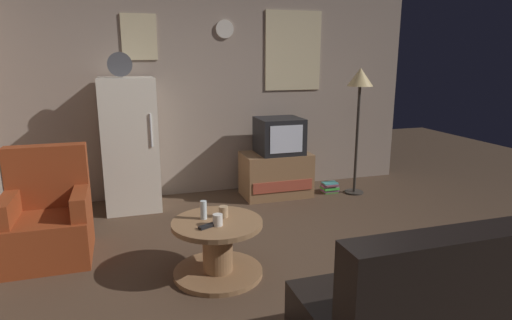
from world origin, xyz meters
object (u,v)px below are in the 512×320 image
(tv_stand, at_px, (276,174))
(mug_ceramic_tan, at_px, (223,212))
(standing_lamp, at_px, (360,87))
(mug_ceramic_white, at_px, (218,220))
(couch, at_px, (456,313))
(wine_glass, at_px, (204,210))
(crt_tv, at_px, (279,136))
(book_stack, at_px, (330,187))
(armchair, at_px, (49,220))
(coffee_table, at_px, (218,248))
(fridge, at_px, (130,144))
(remote_control, at_px, (208,226))

(tv_stand, distance_m, mug_ceramic_tan, 2.05)
(standing_lamp, relative_size, mug_ceramic_white, 17.67)
(couch, bearing_deg, wine_glass, 128.03)
(crt_tv, height_order, book_stack, crt_tv)
(wine_glass, distance_m, mug_ceramic_tan, 0.16)
(wine_glass, relative_size, armchair, 0.16)
(tv_stand, bearing_deg, mug_ceramic_white, -121.51)
(mug_ceramic_white, height_order, book_stack, mug_ceramic_white)
(crt_tv, xyz_separation_m, coffee_table, (-1.18, -1.80, -0.54))
(fridge, xyz_separation_m, mug_ceramic_tan, (0.66, -1.81, -0.25))
(fridge, relative_size, wine_glass, 11.80)
(standing_lamp, bearing_deg, coffee_table, -143.53)
(remote_control, xyz_separation_m, book_stack, (1.95, 1.81, -0.40))
(mug_ceramic_white, bearing_deg, book_stack, 43.75)
(standing_lamp, bearing_deg, book_stack, 159.32)
(wine_glass, xyz_separation_m, remote_control, (-0.00, -0.18, -0.06))
(tv_stand, height_order, mug_ceramic_white, same)
(fridge, bearing_deg, couch, -63.15)
(crt_tv, relative_size, remote_control, 3.60)
(crt_tv, bearing_deg, mug_ceramic_tan, -122.82)
(crt_tv, height_order, armchair, crt_tv)
(mug_ceramic_tan, xyz_separation_m, book_stack, (1.79, 1.63, -0.44))
(crt_tv, bearing_deg, mug_ceramic_white, -122.36)
(couch, bearing_deg, armchair, 137.86)
(wine_glass, xyz_separation_m, couch, (1.16, -1.48, -0.22))
(remote_control, xyz_separation_m, couch, (1.16, -1.30, -0.16))
(mug_ceramic_white, distance_m, remote_control, 0.09)
(crt_tv, xyz_separation_m, couch, (-0.12, -3.20, -0.46))
(mug_ceramic_white, bearing_deg, mug_ceramic_tan, 62.85)
(standing_lamp, bearing_deg, armchair, -166.70)
(coffee_table, xyz_separation_m, mug_ceramic_tan, (0.07, 0.07, 0.28))
(crt_tv, bearing_deg, coffee_table, -123.32)
(tv_stand, xyz_separation_m, wine_glass, (-1.24, -1.72, 0.26))
(mug_ceramic_tan, bearing_deg, coffee_table, -133.55)
(fridge, bearing_deg, remote_control, -75.90)
(remote_control, relative_size, couch, 0.09)
(mug_ceramic_tan, bearing_deg, book_stack, 42.35)
(tv_stand, relative_size, crt_tv, 1.56)
(fridge, xyz_separation_m, crt_tv, (1.78, -0.08, 0.01))
(book_stack, bearing_deg, tv_stand, 172.03)
(crt_tv, bearing_deg, tv_stand, 178.58)
(coffee_table, bearing_deg, mug_ceramic_white, -98.85)
(armchair, xyz_separation_m, couch, (2.40, -2.17, -0.03))
(tv_stand, distance_m, coffee_table, 2.14)
(tv_stand, height_order, standing_lamp, standing_lamp)
(standing_lamp, distance_m, book_stack, 1.33)
(crt_tv, distance_m, book_stack, 0.98)
(fridge, height_order, wine_glass, fridge)
(tv_stand, xyz_separation_m, book_stack, (0.71, -0.10, -0.21))
(standing_lamp, distance_m, wine_glass, 2.83)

